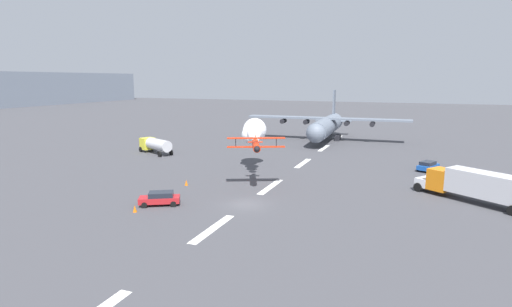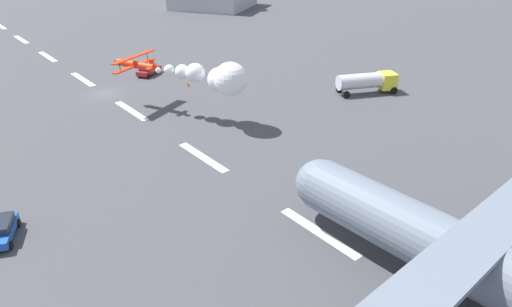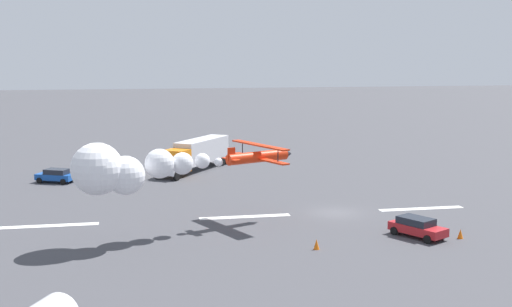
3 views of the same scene
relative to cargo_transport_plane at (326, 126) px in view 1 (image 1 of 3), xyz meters
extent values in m
plane|color=#424247|center=(-50.93, -1.79, -3.44)|extent=(440.00, 440.00, 0.00)
cube|color=white|center=(-59.15, -1.79, -3.43)|extent=(8.00, 0.90, 0.01)
cube|color=white|center=(-42.72, -1.79, -3.43)|extent=(8.00, 0.90, 0.01)
cube|color=white|center=(-26.28, -1.79, -3.43)|extent=(8.00, 0.90, 0.01)
cube|color=white|center=(-9.84, -1.79, -3.43)|extent=(8.00, 0.90, 0.01)
cube|color=white|center=(6.60, -1.79, -3.43)|extent=(8.00, 0.90, 0.01)
cylinder|color=slate|center=(1.14, 0.04, -0.19)|extent=(25.10, 5.03, 4.10)
sphere|color=slate|center=(-11.33, -0.42, -0.19)|extent=(3.89, 3.89, 3.89)
cube|color=slate|center=(1.14, 0.04, 1.65)|extent=(4.58, 37.07, 0.40)
cylinder|color=black|center=(0.36, 10.19, 0.75)|extent=(2.44, 1.19, 1.10)
cylinder|color=black|center=(0.57, 4.65, 0.75)|extent=(2.44, 1.19, 1.10)
cylinder|color=black|center=(0.92, -4.59, 0.75)|extent=(2.44, 1.19, 1.10)
cylinder|color=black|center=(1.13, -10.13, 0.75)|extent=(2.44, 1.19, 1.10)
cube|color=slate|center=(11.62, 0.44, 4.86)|extent=(2.81, 0.40, 6.00)
cube|color=slate|center=(11.62, 0.44, 0.11)|extent=(2.34, 9.07, 0.24)
cube|color=black|center=(2.24, -2.47, -2.84)|extent=(3.24, 1.12, 1.20)
cube|color=black|center=(2.05, 2.63, -2.84)|extent=(3.24, 1.12, 1.20)
cylinder|color=red|center=(-43.50, -0.05, 2.09)|extent=(5.66, 3.16, 0.92)
cube|color=red|center=(-43.68, -0.13, 1.94)|extent=(3.65, 7.11, 0.12)
cube|color=red|center=(-43.68, -0.13, 3.07)|extent=(3.65, 7.11, 0.12)
cylinder|color=black|center=(-42.64, -2.52, 2.50)|extent=(0.08, 0.08, 1.13)
cylinder|color=black|center=(-44.72, 2.26, 2.50)|extent=(0.08, 0.08, 1.13)
cube|color=red|center=(-41.12, 0.99, 2.54)|extent=(0.68, 0.37, 1.10)
cube|color=red|center=(-41.12, 0.99, 2.14)|extent=(1.35, 2.07, 0.08)
cone|color=black|center=(-46.46, -1.34, 2.09)|extent=(0.96, 1.00, 0.79)
sphere|color=white|center=(-40.03, 1.21, 1.95)|extent=(0.70, 0.70, 0.70)
sphere|color=white|center=(-38.63, 1.94, 2.21)|extent=(1.23, 1.23, 1.23)
sphere|color=white|center=(-36.98, 2.78, 2.19)|extent=(1.74, 1.74, 1.74)
sphere|color=white|center=(-35.19, 3.47, 2.35)|extent=(2.28, 2.28, 2.28)
sphere|color=white|center=(-32.63, 5.13, 1.83)|extent=(2.87, 2.87, 2.87)
sphere|color=white|center=(-30.97, 5.44, 2.27)|extent=(3.27, 3.27, 3.27)
sphere|color=white|center=(-30.62, 5.21, 2.38)|extent=(3.83, 3.83, 3.83)
cube|color=silver|center=(-37.19, -20.68, -2.34)|extent=(2.97, 2.75, 1.10)
cube|color=orange|center=(-38.35, -22.32, -1.59)|extent=(3.43, 3.40, 2.60)
cube|color=silver|center=(-41.80, -27.21, -1.14)|extent=(7.56, 9.27, 2.80)
cylinder|color=black|center=(-38.10, -19.80, -2.89)|extent=(0.92, 1.10, 1.10)
cylinder|color=black|center=(-36.06, -21.24, -2.89)|extent=(0.92, 1.10, 1.10)
cube|color=yellow|center=(-26.34, 29.32, -1.84)|extent=(3.12, 3.02, 2.20)
cylinder|color=silver|center=(-28.17, 25.52, -1.59)|extent=(4.59, 6.53, 2.10)
cylinder|color=black|center=(-27.16, 30.38, -2.94)|extent=(0.72, 1.04, 1.00)
cylinder|color=black|center=(-30.26, 23.95, -2.94)|extent=(0.72, 1.04, 1.00)
cylinder|color=black|center=(-25.00, 29.34, -2.94)|extent=(0.72, 1.04, 1.00)
cylinder|color=black|center=(-28.09, 22.91, -2.94)|extent=(0.72, 1.04, 1.00)
cube|color=#194CA5|center=(-24.88, -21.23, -2.79)|extent=(4.52, 3.41, 0.65)
cube|color=#1E232D|center=(-25.06, -21.14, -2.19)|extent=(2.96, 2.57, 0.55)
cylinder|color=black|center=(-23.18, -21.04, -3.12)|extent=(0.67, 0.47, 0.64)
cylinder|color=black|center=(-25.80, -19.79, -3.12)|extent=(0.67, 0.47, 0.64)
cylinder|color=black|center=(-23.96, -22.67, -3.12)|extent=(0.67, 0.47, 0.64)
cylinder|color=black|center=(-26.58, -21.42, -3.12)|extent=(0.67, 0.47, 0.64)
cube|color=#B21E23|center=(-54.75, 7.16, -2.79)|extent=(3.74, 4.78, 0.65)
cube|color=#1E232D|center=(-54.65, 6.99, -2.19)|extent=(2.75, 3.15, 0.55)
cylinder|color=black|center=(-56.29, 8.10, -3.12)|extent=(0.50, 0.67, 0.64)
cylinder|color=black|center=(-54.78, 5.36, -3.12)|extent=(0.50, 0.67, 0.64)
cylinder|color=black|center=(-54.71, 8.97, -3.12)|extent=(0.50, 0.67, 0.64)
cylinder|color=black|center=(-53.20, 6.23, -3.12)|extent=(0.50, 0.67, 0.64)
cone|color=orange|center=(-57.79, 8.18, -3.06)|extent=(0.44, 0.44, 0.75)
cone|color=orange|center=(-46.12, 8.87, -3.06)|extent=(0.44, 0.44, 0.75)
camera|label=1|loc=(-91.92, -19.01, 10.46)|focal=28.75mm
camera|label=2|loc=(9.36, -24.17, 18.73)|focal=32.06mm
camera|label=3|loc=(-32.93, 54.29, 10.63)|focal=47.01mm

